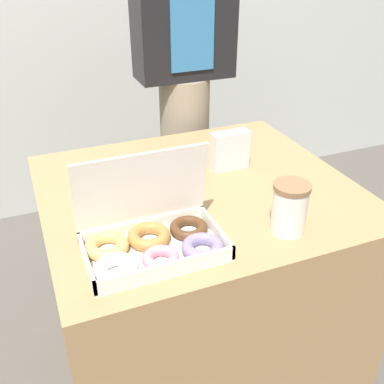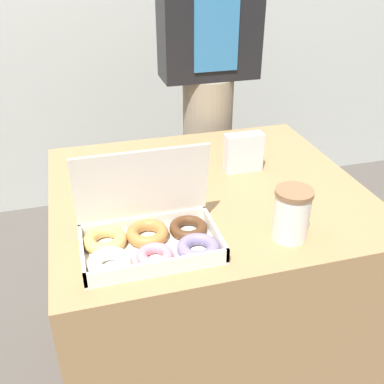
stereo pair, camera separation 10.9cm
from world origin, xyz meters
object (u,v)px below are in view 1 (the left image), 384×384
at_px(person_customer, 184,64).
at_px(napkin_holder, 230,150).
at_px(coffee_cup, 290,208).
at_px(donut_box, 151,239).

bearing_deg(person_customer, napkin_holder, -94.22).
bearing_deg(napkin_holder, coffee_cup, -93.06).
distance_m(donut_box, person_customer, 0.94).
distance_m(napkin_holder, person_customer, 0.53).
relative_size(coffee_cup, person_customer, 0.08).
xyz_separation_m(coffee_cup, napkin_holder, (0.02, 0.38, -0.01)).
bearing_deg(person_customer, coffee_cup, -93.72).
distance_m(coffee_cup, napkin_holder, 0.38).
relative_size(napkin_holder, person_customer, 0.07).
bearing_deg(donut_box, napkin_holder, 41.67).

